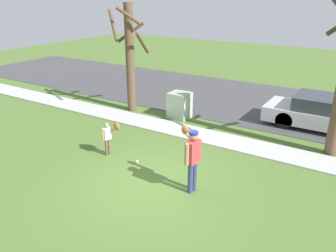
% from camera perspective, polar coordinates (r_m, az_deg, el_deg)
% --- Properties ---
extents(ground_plane, '(48.00, 48.00, 0.00)m').
position_cam_1_polar(ground_plane, '(12.11, 7.12, -2.24)').
color(ground_plane, '#4C6B2D').
extents(sidewalk_strip, '(36.00, 1.20, 0.06)m').
position_cam_1_polar(sidewalk_strip, '(12.18, 7.33, -1.95)').
color(sidewalk_strip, '#B2B2AD').
rests_on(sidewalk_strip, ground).
extents(road_surface, '(36.00, 6.80, 0.02)m').
position_cam_1_polar(road_surface, '(16.61, 14.74, 3.85)').
color(road_surface, '#424244').
rests_on(road_surface, ground).
extents(person_adult, '(0.66, 0.69, 1.68)m').
position_cam_1_polar(person_adult, '(8.60, 4.01, -4.67)').
color(person_adult, navy).
rests_on(person_adult, ground).
extents(person_child, '(0.52, 0.40, 1.12)m').
position_cam_1_polar(person_child, '(10.77, -9.75, -1.32)').
color(person_child, brown).
rests_on(person_child, ground).
extents(baseball, '(0.07, 0.07, 0.07)m').
position_cam_1_polar(baseball, '(10.46, -5.16, -5.91)').
color(baseball, white).
rests_on(baseball, ground).
extents(utility_cabinet, '(0.81, 0.75, 1.06)m').
position_cam_1_polar(utility_cabinet, '(13.93, 1.94, 3.45)').
color(utility_cabinet, '#9EB293').
rests_on(utility_cabinet, ground).
extents(street_tree_far, '(1.84, 1.88, 4.45)m').
position_cam_1_polar(street_tree_far, '(14.52, -6.37, 11.63)').
color(street_tree_far, brown).
rests_on(street_tree_far, ground).
extents(parked_sedan_silver, '(4.60, 1.80, 1.23)m').
position_cam_1_polar(parked_sedan_silver, '(14.01, 25.34, 1.83)').
color(parked_sedan_silver, silver).
rests_on(parked_sedan_silver, road_surface).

